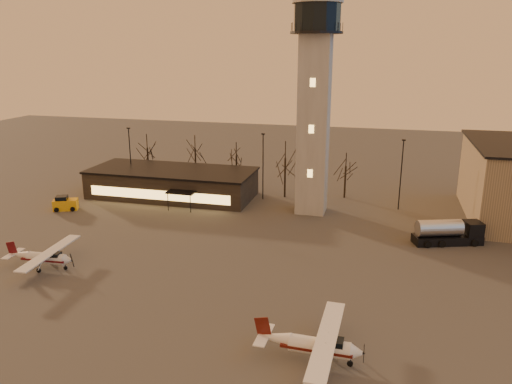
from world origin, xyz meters
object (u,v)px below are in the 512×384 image
at_px(cessna_front, 321,349).
at_px(fuel_truck, 447,234).
at_px(service_cart, 65,204).
at_px(cessna_rear, 48,260).
at_px(control_tower, 315,94).
at_px(terminal, 172,183).

bearing_deg(cessna_front, fuel_truck, 68.42).
bearing_deg(service_cart, cessna_rear, -83.25).
bearing_deg(control_tower, cessna_rear, -132.51).
relative_size(terminal, cessna_rear, 2.55).
distance_m(terminal, cessna_rear, 28.01).
height_order(cessna_front, cessna_rear, cessna_front).
xyz_separation_m(cessna_rear, fuel_truck, (41.16, 17.94, 0.23)).
height_order(terminal, fuel_truck, terminal).
bearing_deg(service_cart, control_tower, -9.79).
bearing_deg(terminal, fuel_truck, -14.23).
xyz_separation_m(control_tower, terminal, (-21.99, 1.98, -14.17)).
bearing_deg(terminal, cessna_front, -52.77).
relative_size(control_tower, terminal, 1.28).
distance_m(control_tower, terminal, 26.24).
bearing_deg(cessna_rear, control_tower, 43.81).
xyz_separation_m(control_tower, fuel_truck, (17.38, -8.00, -15.16)).
height_order(control_tower, service_cart, control_tower).
distance_m(control_tower, cessna_front, 38.57).
bearing_deg(control_tower, fuel_truck, -24.73).
bearing_deg(service_cart, fuel_truck, -23.13).
distance_m(cessna_front, fuel_truck, 29.18).
bearing_deg(fuel_truck, control_tower, 136.27).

